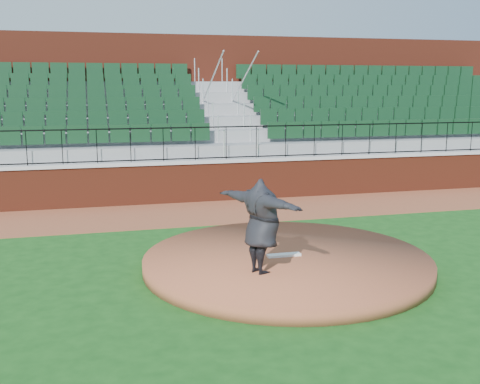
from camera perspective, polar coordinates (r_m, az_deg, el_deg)
name	(u,v)px	position (r m, az deg, el deg)	size (l,w,h in m)	color
ground	(259,271)	(11.22, 1.93, -7.92)	(90.00, 90.00, 0.00)	#144714
warning_track	(206,212)	(16.28, -3.44, -2.01)	(34.00, 3.20, 0.01)	brown
field_wall	(196,182)	(17.71, -4.45, 0.97)	(34.00, 0.35, 1.20)	maroon
wall_cap	(195,162)	(17.61, -4.49, 3.06)	(34.00, 0.45, 0.10)	#B7B7B7
wall_railing	(195,144)	(17.55, -4.51, 4.84)	(34.00, 0.05, 1.00)	black
seating_stands	(181,122)	(20.19, -5.89, 7.00)	(34.00, 5.10, 4.60)	gray
concourse_wall	(170,106)	(22.94, -6.98, 8.54)	(34.00, 0.50, 5.50)	maroon
pitchers_mound	(287,262)	(11.42, 4.68, -6.96)	(5.67, 5.67, 0.25)	brown
pitching_rubber	(284,255)	(11.34, 4.42, -6.31)	(0.67, 0.17, 0.04)	white
pitcher	(261,226)	(10.12, 2.16, -3.44)	(2.11, 0.58, 1.72)	black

